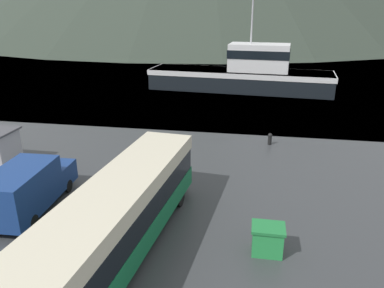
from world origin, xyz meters
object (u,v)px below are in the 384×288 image
Objects in this scene: storage_bin at (268,239)px; delivery_van at (28,187)px; tour_bus at (120,215)px; fishing_boat at (244,74)px.

delivery_van is at bearing 172.81° from storage_bin.
tour_bus is 0.58× the size of fishing_boat.
delivery_van is 0.27× the size of fishing_boat.
fishing_boat is (9.41, 30.62, 0.72)m from delivery_van.
delivery_van is 11.87m from storage_bin.
tour_bus is 9.32× the size of storage_bin.
delivery_van is 32.05m from fishing_boat.
storage_bin is (11.76, -1.48, -0.66)m from delivery_van.
fishing_boat reaches higher than tour_bus.
storage_bin is at bearing -170.80° from fishing_boat.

